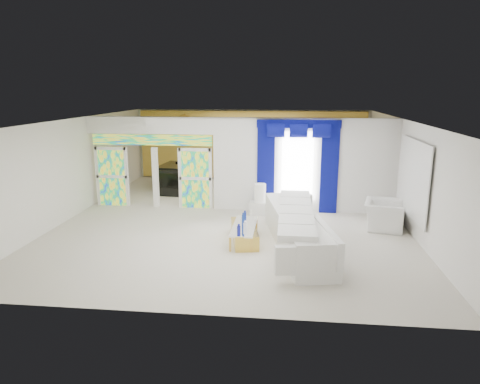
# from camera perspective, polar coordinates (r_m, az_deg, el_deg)

# --- Properties ---
(floor) EXTENTS (12.00, 12.00, 0.00)m
(floor) POSITION_cam_1_polar(r_m,az_deg,el_deg) (13.54, -0.71, -3.33)
(floor) COLOR #B7AF9E
(floor) RESTS_ON ground
(dividing_wall) EXTENTS (5.70, 0.18, 3.00)m
(dividing_wall) POSITION_cam_1_polar(r_m,az_deg,el_deg) (14.09, 8.50, 3.45)
(dividing_wall) COLOR white
(dividing_wall) RESTS_ON ground
(dividing_header) EXTENTS (4.30, 0.18, 0.55)m
(dividing_header) POSITION_cam_1_polar(r_m,az_deg,el_deg) (14.62, -11.53, 8.52)
(dividing_header) COLOR white
(dividing_header) RESTS_ON dividing_wall
(stained_panel_left) EXTENTS (0.95, 0.04, 2.00)m
(stained_panel_left) POSITION_cam_1_polar(r_m,az_deg,el_deg) (15.34, -16.31, 1.96)
(stained_panel_left) COLOR #994C3F
(stained_panel_left) RESTS_ON ground
(stained_panel_right) EXTENTS (0.95, 0.04, 2.00)m
(stained_panel_right) POSITION_cam_1_polar(r_m,az_deg,el_deg) (14.49, -5.84, 1.78)
(stained_panel_right) COLOR #994C3F
(stained_panel_right) RESTS_ON ground
(stained_transom) EXTENTS (4.00, 0.05, 0.35)m
(stained_transom) POSITION_cam_1_polar(r_m,az_deg,el_deg) (14.66, -11.45, 6.67)
(stained_transom) COLOR #994C3F
(stained_transom) RESTS_ON dividing_header
(window_pane) EXTENTS (1.00, 0.02, 2.30)m
(window_pane) POSITION_cam_1_polar(r_m,az_deg,el_deg) (13.99, 7.49, 3.20)
(window_pane) COLOR white
(window_pane) RESTS_ON dividing_wall
(blue_drape_left) EXTENTS (0.55, 0.10, 2.80)m
(blue_drape_left) POSITION_cam_1_polar(r_m,az_deg,el_deg) (13.99, 3.38, 3.08)
(blue_drape_left) COLOR #030B47
(blue_drape_left) RESTS_ON ground
(blue_drape_right) EXTENTS (0.55, 0.10, 2.80)m
(blue_drape_right) POSITION_cam_1_polar(r_m,az_deg,el_deg) (14.03, 11.57, 2.86)
(blue_drape_right) COLOR #030B47
(blue_drape_right) RESTS_ON ground
(blue_pelmet) EXTENTS (2.60, 0.12, 0.25)m
(blue_pelmet) POSITION_cam_1_polar(r_m,az_deg,el_deg) (13.79, 7.66, 8.79)
(blue_pelmet) COLOR #030B47
(blue_pelmet) RESTS_ON dividing_wall
(wall_mirror) EXTENTS (0.04, 2.70, 1.90)m
(wall_mirror) POSITION_cam_1_polar(r_m,az_deg,el_deg) (12.56, 21.66, 1.67)
(wall_mirror) COLOR white
(wall_mirror) RESTS_ON ground
(gold_curtains) EXTENTS (9.70, 0.12, 2.90)m
(gold_curtains) POSITION_cam_1_polar(r_m,az_deg,el_deg) (18.99, 1.46, 6.12)
(gold_curtains) COLOR gold
(gold_curtains) RESTS_ON ground
(white_sofa) EXTENTS (1.80, 4.60, 0.86)m
(white_sofa) POSITION_cam_1_polar(r_m,az_deg,el_deg) (11.08, 7.39, -4.97)
(white_sofa) COLOR silver
(white_sofa) RESTS_ON ground
(coffee_table) EXTENTS (0.91, 1.84, 0.39)m
(coffee_table) POSITION_cam_1_polar(r_m,az_deg,el_deg) (11.48, 0.55, -5.41)
(coffee_table) COLOR gold
(coffee_table) RESTS_ON ground
(console_table) EXTENTS (1.23, 0.42, 0.40)m
(console_table) POSITION_cam_1_polar(r_m,az_deg,el_deg) (13.83, 3.84, -2.14)
(console_table) COLOR silver
(console_table) RESTS_ON ground
(table_lamp) EXTENTS (0.36, 0.36, 0.58)m
(table_lamp) POSITION_cam_1_polar(r_m,az_deg,el_deg) (13.72, 2.62, -0.12)
(table_lamp) COLOR white
(table_lamp) RESTS_ON console_table
(armchair) EXTENTS (1.31, 1.42, 0.78)m
(armchair) POSITION_cam_1_polar(r_m,az_deg,el_deg) (13.06, 18.23, -2.87)
(armchair) COLOR silver
(armchair) RESTS_ON ground
(grand_piano) EXTENTS (1.51, 1.89, 0.89)m
(grand_piano) POSITION_cam_1_polar(r_m,az_deg,el_deg) (17.93, -7.99, 2.15)
(grand_piano) COLOR black
(grand_piano) RESTS_ON ground
(piano_bench) EXTENTS (0.97, 0.45, 0.31)m
(piano_bench) POSITION_cam_1_polar(r_m,az_deg,el_deg) (16.48, -9.31, 0.08)
(piano_bench) COLOR black
(piano_bench) RESTS_ON ground
(tv_console) EXTENTS (0.60, 0.57, 0.75)m
(tv_console) POSITION_cam_1_polar(r_m,az_deg,el_deg) (16.66, -15.81, 0.67)
(tv_console) COLOR tan
(tv_console) RESTS_ON ground
(chandelier) EXTENTS (0.60, 0.60, 0.60)m
(chandelier) POSITION_cam_1_polar(r_m,az_deg,el_deg) (16.78, -7.21, 9.01)
(chandelier) COLOR gold
(chandelier) RESTS_ON ceiling
(decanters) EXTENTS (0.23, 1.29, 0.30)m
(decanters) POSITION_cam_1_polar(r_m,az_deg,el_deg) (11.38, 0.39, -4.01)
(decanters) COLOR navy
(decanters) RESTS_ON coffee_table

